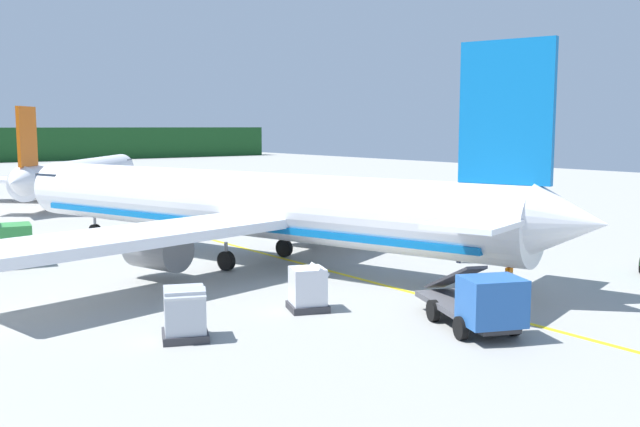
% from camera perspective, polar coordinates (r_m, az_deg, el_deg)
% --- Properties ---
extents(airliner_foreground, '(34.07, 40.74, 11.90)m').
position_cam_1_polar(airliner_foreground, '(42.30, -6.10, 0.66)').
color(airliner_foreground, white).
rests_on(airliner_foreground, ground).
extents(airliner_mid_apron, '(24.65, 28.78, 9.80)m').
position_cam_1_polar(airliner_mid_apron, '(81.50, -18.66, 2.95)').
color(airliner_mid_apron, white).
rests_on(airliner_mid_apron, ground).
extents(service_truck_fuel, '(4.31, 6.45, 2.60)m').
position_cam_1_polar(service_truck_fuel, '(28.63, 12.67, -7.02)').
color(service_truck_fuel, '#2659A5').
rests_on(service_truck_fuel, ground).
extents(cargo_container_near, '(2.11, 2.11, 2.01)m').
position_cam_1_polar(cargo_container_near, '(31.31, -0.95, -6.06)').
color(cargo_container_near, '#333338').
rests_on(cargo_container_near, ground).
extents(cargo_container_mid, '(2.23, 2.23, 2.11)m').
position_cam_1_polar(cargo_container_mid, '(27.58, -10.80, -7.90)').
color(cargo_container_mid, '#333338').
rests_on(cargo_container_mid, ground).
extents(crew_marshaller, '(0.25, 0.63, 1.61)m').
position_cam_1_polar(crew_marshaller, '(42.76, 11.08, -2.67)').
color(crew_marshaller, '#191E33').
rests_on(crew_marshaller, ground).
extents(crew_loader_left, '(0.61, 0.35, 1.68)m').
position_cam_1_polar(crew_loader_left, '(34.70, 14.91, -4.95)').
color(crew_loader_left, '#191E33').
rests_on(crew_loader_left, ground).
extents(apron_guide_line, '(0.30, 60.00, 0.01)m').
position_cam_1_polar(apron_guide_line, '(40.45, 0.08, -4.44)').
color(apron_guide_line, yellow).
rests_on(apron_guide_line, ground).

